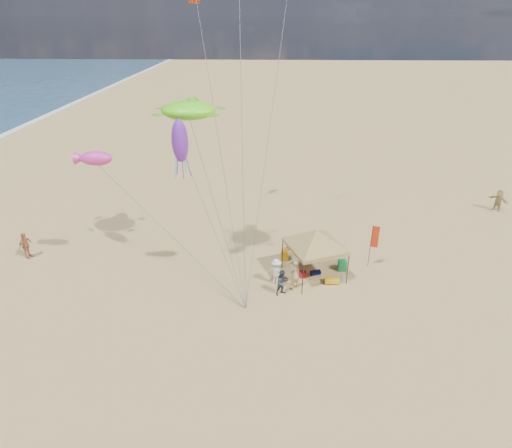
{
  "coord_description": "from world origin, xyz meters",
  "views": [
    {
      "loc": [
        0.72,
        -18.25,
        14.63
      ],
      "look_at": [
        0.0,
        3.0,
        4.0
      ],
      "focal_mm": 29.63,
      "sensor_mm": 36.0,
      "label": 1
    }
  ],
  "objects_px": {
    "cooler_blue": "(340,249)",
    "chair_green": "(342,265)",
    "person_far_a": "(25,245)",
    "beach_cart": "(332,280)",
    "person_near_b": "(283,282)",
    "person_far_c": "(498,200)",
    "person_near_c": "(276,271)",
    "chair_yellow": "(285,255)",
    "feather_flag": "(374,239)",
    "cooler_red": "(302,274)",
    "canopy_tent": "(316,232)",
    "person_near_a": "(295,275)"
  },
  "relations": [
    {
      "from": "beach_cart",
      "to": "person_far_c",
      "type": "height_order",
      "value": "person_far_c"
    },
    {
      "from": "feather_flag",
      "to": "cooler_red",
      "type": "xyz_separation_m",
      "value": [
        -4.52,
        -1.42,
        -1.78
      ]
    },
    {
      "from": "chair_yellow",
      "to": "person_near_c",
      "type": "relative_size",
      "value": 0.42
    },
    {
      "from": "chair_green",
      "to": "person_near_a",
      "type": "bearing_deg",
      "value": -146.52
    },
    {
      "from": "cooler_red",
      "to": "chair_yellow",
      "type": "relative_size",
      "value": 0.77
    },
    {
      "from": "cooler_blue",
      "to": "person_near_b",
      "type": "relative_size",
      "value": 0.34
    },
    {
      "from": "person_far_a",
      "to": "cooler_blue",
      "type": "bearing_deg",
      "value": -73.86
    },
    {
      "from": "cooler_blue",
      "to": "person_near_c",
      "type": "bearing_deg",
      "value": -138.5
    },
    {
      "from": "chair_green",
      "to": "person_far_c",
      "type": "bearing_deg",
      "value": 34.19
    },
    {
      "from": "cooler_blue",
      "to": "person_far_c",
      "type": "xyz_separation_m",
      "value": [
        13.92,
        7.29,
        0.71
      ]
    },
    {
      "from": "canopy_tent",
      "to": "chair_green",
      "type": "bearing_deg",
      "value": 20.08
    },
    {
      "from": "cooler_blue",
      "to": "person_near_b",
      "type": "height_order",
      "value": "person_near_b"
    },
    {
      "from": "person_near_b",
      "to": "person_far_a",
      "type": "distance_m",
      "value": 17.27
    },
    {
      "from": "canopy_tent",
      "to": "cooler_red",
      "type": "xyz_separation_m",
      "value": [
        -0.73,
        -0.2,
        -2.87
      ]
    },
    {
      "from": "cooler_red",
      "to": "person_near_b",
      "type": "bearing_deg",
      "value": -124.23
    },
    {
      "from": "chair_yellow",
      "to": "person_far_c",
      "type": "bearing_deg",
      "value": 25.42
    },
    {
      "from": "chair_green",
      "to": "person_far_a",
      "type": "height_order",
      "value": "person_far_a"
    },
    {
      "from": "chair_yellow",
      "to": "person_near_c",
      "type": "height_order",
      "value": "person_near_c"
    },
    {
      "from": "chair_yellow",
      "to": "person_near_b",
      "type": "bearing_deg",
      "value": -93.38
    },
    {
      "from": "beach_cart",
      "to": "person_far_c",
      "type": "xyz_separation_m",
      "value": [
        14.95,
        11.09,
        0.7
      ]
    },
    {
      "from": "chair_yellow",
      "to": "beach_cart",
      "type": "height_order",
      "value": "chair_yellow"
    },
    {
      "from": "chair_green",
      "to": "person_far_a",
      "type": "relative_size",
      "value": 0.38
    },
    {
      "from": "chair_yellow",
      "to": "person_far_c",
      "type": "relative_size",
      "value": 0.39
    },
    {
      "from": "canopy_tent",
      "to": "cooler_blue",
      "type": "xyz_separation_m",
      "value": [
        2.09,
        3.0,
        -2.87
      ]
    },
    {
      "from": "person_near_c",
      "to": "cooler_blue",
      "type": "bearing_deg",
      "value": -120.99
    },
    {
      "from": "canopy_tent",
      "to": "person_near_b",
      "type": "height_order",
      "value": "canopy_tent"
    },
    {
      "from": "chair_green",
      "to": "person_near_c",
      "type": "xyz_separation_m",
      "value": [
        -4.2,
        -1.6,
        0.48
      ]
    },
    {
      "from": "cooler_red",
      "to": "chair_yellow",
      "type": "height_order",
      "value": "chair_yellow"
    },
    {
      "from": "person_near_a",
      "to": "person_far_c",
      "type": "distance_m",
      "value": 20.82
    },
    {
      "from": "cooler_blue",
      "to": "person_far_a",
      "type": "relative_size",
      "value": 0.3
    },
    {
      "from": "chair_yellow",
      "to": "person_far_a",
      "type": "xyz_separation_m",
      "value": [
        -17.12,
        -0.31,
        0.56
      ]
    },
    {
      "from": "canopy_tent",
      "to": "person_near_b",
      "type": "bearing_deg",
      "value": -134.25
    },
    {
      "from": "cooler_blue",
      "to": "person_far_a",
      "type": "bearing_deg",
      "value": -176.03
    },
    {
      "from": "cooler_red",
      "to": "chair_yellow",
      "type": "bearing_deg",
      "value": 116.06
    },
    {
      "from": "person_near_c",
      "to": "person_far_a",
      "type": "xyz_separation_m",
      "value": [
        -16.53,
        2.45,
        0.09
      ]
    },
    {
      "from": "cooler_red",
      "to": "person_far_c",
      "type": "height_order",
      "value": "person_far_c"
    },
    {
      "from": "person_near_a",
      "to": "person_far_a",
      "type": "relative_size",
      "value": 1.03
    },
    {
      "from": "beach_cart",
      "to": "person_near_b",
      "type": "distance_m",
      "value": 3.32
    },
    {
      "from": "chair_green",
      "to": "person_far_a",
      "type": "bearing_deg",
      "value": 177.63
    },
    {
      "from": "cooler_blue",
      "to": "person_far_a",
      "type": "height_order",
      "value": "person_far_a"
    },
    {
      "from": "person_near_a",
      "to": "person_far_a",
      "type": "distance_m",
      "value": 17.86
    },
    {
      "from": "cooler_blue",
      "to": "person_far_c",
      "type": "bearing_deg",
      "value": 27.64
    },
    {
      "from": "person_far_c",
      "to": "person_near_c",
      "type": "bearing_deg",
      "value": -94.08
    },
    {
      "from": "cooler_blue",
      "to": "person_near_b",
      "type": "bearing_deg",
      "value": -128.97
    },
    {
      "from": "canopy_tent",
      "to": "person_near_a",
      "type": "distance_m",
      "value": 2.82
    },
    {
      "from": "chair_green",
      "to": "person_near_b",
      "type": "relative_size",
      "value": 0.44
    },
    {
      "from": "feather_flag",
      "to": "person_far_a",
      "type": "bearing_deg",
      "value": 179.16
    },
    {
      "from": "cooler_blue",
      "to": "chair_green",
      "type": "height_order",
      "value": "chair_green"
    },
    {
      "from": "person_near_a",
      "to": "person_near_b",
      "type": "distance_m",
      "value": 0.98
    },
    {
      "from": "person_near_b",
      "to": "beach_cart",
      "type": "bearing_deg",
      "value": -9.83
    }
  ]
}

